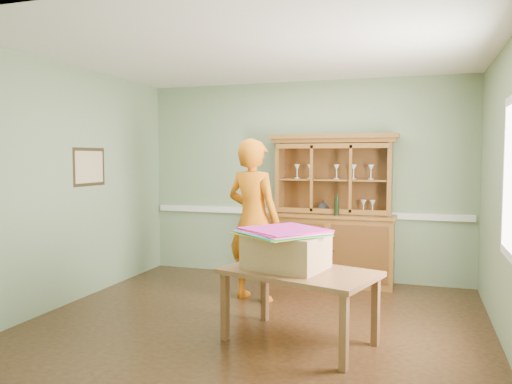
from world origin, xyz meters
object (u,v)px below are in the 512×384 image
(cardboard_box, at_px, (286,251))
(person, at_px, (253,220))
(dining_table, at_px, (299,279))
(china_hutch, at_px, (332,231))

(cardboard_box, relative_size, person, 0.36)
(dining_table, relative_size, cardboard_box, 2.23)
(china_hutch, height_order, person, china_hutch)
(dining_table, distance_m, person, 1.48)
(china_hutch, relative_size, person, 1.05)
(china_hutch, distance_m, dining_table, 2.24)
(dining_table, bearing_deg, cardboard_box, -177.43)
(dining_table, xyz_separation_m, person, (-0.83, 1.17, 0.36))
(china_hutch, relative_size, cardboard_box, 2.94)
(dining_table, bearing_deg, person, 141.93)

